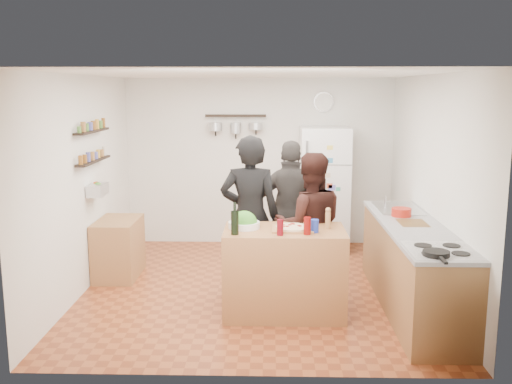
{
  "coord_description": "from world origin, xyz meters",
  "views": [
    {
      "loc": [
        0.17,
        -6.46,
        2.33
      ],
      "look_at": [
        0.0,
        0.1,
        1.15
      ],
      "focal_mm": 40.0,
      "sensor_mm": 36.0,
      "label": 1
    }
  ],
  "objects_px": {
    "person_left": "(250,216)",
    "wall_clock": "(324,102)",
    "fridge": "(324,189)",
    "person_back": "(292,211)",
    "counter_run": "(413,268)",
    "side_table": "(119,248)",
    "wine_bottle": "(235,223)",
    "pepper_mill": "(328,220)",
    "prep_island": "(284,272)",
    "salt_canister": "(315,226)",
    "person_center": "(310,226)",
    "red_bowl": "(401,212)",
    "skillet": "(436,253)",
    "salad_bowl": "(244,225)"
  },
  "relations": [
    {
      "from": "wall_clock",
      "to": "side_table",
      "type": "xyz_separation_m",
      "value": [
        -2.69,
        -1.66,
        -1.78
      ]
    },
    {
      "from": "person_left",
      "to": "fridge",
      "type": "bearing_deg",
      "value": -116.56
    },
    {
      "from": "person_back",
      "to": "counter_run",
      "type": "relative_size",
      "value": 0.66
    },
    {
      "from": "salt_canister",
      "to": "person_center",
      "type": "bearing_deg",
      "value": 90.61
    },
    {
      "from": "fridge",
      "to": "salt_canister",
      "type": "bearing_deg",
      "value": -97.29
    },
    {
      "from": "salt_canister",
      "to": "prep_island",
      "type": "bearing_deg",
      "value": 158.2
    },
    {
      "from": "prep_island",
      "to": "red_bowl",
      "type": "relative_size",
      "value": 5.64
    },
    {
      "from": "prep_island",
      "to": "fridge",
      "type": "xyz_separation_m",
      "value": [
        0.63,
        2.49,
        0.45
      ]
    },
    {
      "from": "prep_island",
      "to": "side_table",
      "type": "distance_m",
      "value": 2.36
    },
    {
      "from": "prep_island",
      "to": "person_back",
      "type": "bearing_deg",
      "value": 83.99
    },
    {
      "from": "prep_island",
      "to": "wall_clock",
      "type": "distance_m",
      "value": 3.35
    },
    {
      "from": "wine_bottle",
      "to": "person_center",
      "type": "height_order",
      "value": "person_center"
    },
    {
      "from": "person_back",
      "to": "wall_clock",
      "type": "height_order",
      "value": "wall_clock"
    },
    {
      "from": "wine_bottle",
      "to": "fridge",
      "type": "bearing_deg",
      "value": 67.28
    },
    {
      "from": "prep_island",
      "to": "person_center",
      "type": "height_order",
      "value": "person_center"
    },
    {
      "from": "pepper_mill",
      "to": "side_table",
      "type": "bearing_deg",
      "value": 156.1
    },
    {
      "from": "salad_bowl",
      "to": "person_back",
      "type": "height_order",
      "value": "person_back"
    },
    {
      "from": "counter_run",
      "to": "salad_bowl",
      "type": "bearing_deg",
      "value": -175.63
    },
    {
      "from": "counter_run",
      "to": "person_center",
      "type": "bearing_deg",
      "value": 164.52
    },
    {
      "from": "person_left",
      "to": "person_center",
      "type": "relative_size",
      "value": 1.11
    },
    {
      "from": "pepper_mill",
      "to": "person_left",
      "type": "relative_size",
      "value": 0.1
    },
    {
      "from": "person_center",
      "to": "skillet",
      "type": "distance_m",
      "value": 1.75
    },
    {
      "from": "pepper_mill",
      "to": "counter_run",
      "type": "height_order",
      "value": "pepper_mill"
    },
    {
      "from": "person_left",
      "to": "counter_run",
      "type": "height_order",
      "value": "person_left"
    },
    {
      "from": "wine_bottle",
      "to": "pepper_mill",
      "type": "xyz_separation_m",
      "value": [
        0.95,
        0.27,
        -0.03
      ]
    },
    {
      "from": "wall_clock",
      "to": "salt_canister",
      "type": "bearing_deg",
      "value": -96.48
    },
    {
      "from": "side_table",
      "to": "wall_clock",
      "type": "bearing_deg",
      "value": 31.63
    },
    {
      "from": "salad_bowl",
      "to": "side_table",
      "type": "xyz_separation_m",
      "value": [
        -1.64,
        1.11,
        -0.58
      ]
    },
    {
      "from": "red_bowl",
      "to": "prep_island",
      "type": "bearing_deg",
      "value": -155.42
    },
    {
      "from": "person_back",
      "to": "counter_run",
      "type": "xyz_separation_m",
      "value": [
        1.27,
        -0.91,
        -0.42
      ]
    },
    {
      "from": "person_center",
      "to": "person_back",
      "type": "xyz_separation_m",
      "value": [
        -0.18,
        0.6,
        0.04
      ]
    },
    {
      "from": "skillet",
      "to": "person_center",
      "type": "bearing_deg",
      "value": 124.54
    },
    {
      "from": "salt_canister",
      "to": "counter_run",
      "type": "height_order",
      "value": "salt_canister"
    },
    {
      "from": "red_bowl",
      "to": "person_center",
      "type": "bearing_deg",
      "value": -173.41
    },
    {
      "from": "person_left",
      "to": "wall_clock",
      "type": "distance_m",
      "value": 2.77
    },
    {
      "from": "wine_bottle",
      "to": "fridge",
      "type": "distance_m",
      "value": 2.94
    },
    {
      "from": "salad_bowl",
      "to": "fridge",
      "type": "xyz_separation_m",
      "value": [
        1.05,
        2.44,
        -0.04
      ]
    },
    {
      "from": "person_center",
      "to": "skillet",
      "type": "relative_size",
      "value": 7.2
    },
    {
      "from": "pepper_mill",
      "to": "fridge",
      "type": "bearing_deg",
      "value": 85.69
    },
    {
      "from": "pepper_mill",
      "to": "fridge",
      "type": "relative_size",
      "value": 0.1
    },
    {
      "from": "salad_bowl",
      "to": "pepper_mill",
      "type": "height_order",
      "value": "pepper_mill"
    },
    {
      "from": "wall_clock",
      "to": "counter_run",
      "type": "bearing_deg",
      "value": -74.08
    },
    {
      "from": "side_table",
      "to": "red_bowl",
      "type": "bearing_deg",
      "value": -9.23
    },
    {
      "from": "person_center",
      "to": "fridge",
      "type": "relative_size",
      "value": 0.92
    },
    {
      "from": "side_table",
      "to": "person_center",
      "type": "bearing_deg",
      "value": -15.93
    },
    {
      "from": "prep_island",
      "to": "skillet",
      "type": "distance_m",
      "value": 1.67
    },
    {
      "from": "pepper_mill",
      "to": "counter_run",
      "type": "distance_m",
      "value": 1.09
    },
    {
      "from": "counter_run",
      "to": "salt_canister",
      "type": "bearing_deg",
      "value": -164.15
    },
    {
      "from": "wine_bottle",
      "to": "pepper_mill",
      "type": "relative_size",
      "value": 1.35
    },
    {
      "from": "prep_island",
      "to": "pepper_mill",
      "type": "xyz_separation_m",
      "value": [
        0.45,
        0.05,
        0.54
      ]
    }
  ]
}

